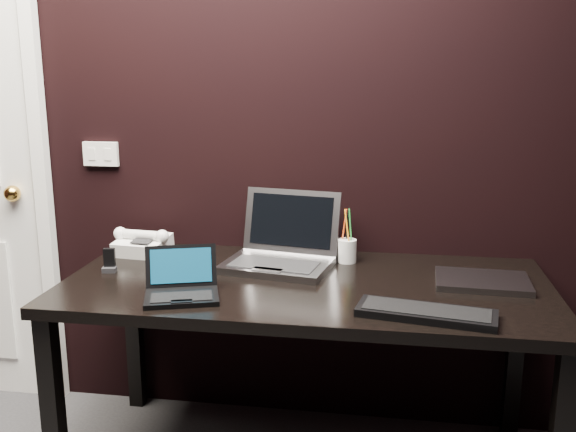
% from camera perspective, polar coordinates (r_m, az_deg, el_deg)
% --- Properties ---
extents(wall_back, '(4.00, 0.00, 4.00)m').
position_cam_1_polar(wall_back, '(2.60, -3.82, 9.22)').
color(wall_back, black).
rests_on(wall_back, ground).
extents(wall_switch, '(0.15, 0.02, 0.10)m').
position_cam_1_polar(wall_switch, '(2.81, -16.31, 5.32)').
color(wall_switch, silver).
rests_on(wall_switch, wall_back).
extents(desk, '(1.70, 0.80, 0.74)m').
position_cam_1_polar(desk, '(2.30, 1.59, -7.62)').
color(desk, black).
rests_on(desk, ground).
extents(netbook, '(0.29, 0.27, 0.15)m').
position_cam_1_polar(netbook, '(2.14, -9.44, -6.31)').
color(netbook, black).
rests_on(netbook, desk).
extents(silver_laptop, '(0.44, 0.41, 0.27)m').
position_cam_1_polar(silver_laptop, '(2.43, -0.62, -3.26)').
color(silver_laptop, gray).
rests_on(silver_laptop, desk).
extents(ext_keyboard, '(0.43, 0.21, 0.03)m').
position_cam_1_polar(ext_keyboard, '(2.00, 12.18, -8.41)').
color(ext_keyboard, black).
rests_on(ext_keyboard, desk).
extents(closed_laptop, '(0.33, 0.24, 0.02)m').
position_cam_1_polar(closed_laptop, '(2.33, 16.90, -5.57)').
color(closed_laptop, gray).
rests_on(closed_laptop, desk).
extents(desk_phone, '(0.24, 0.20, 0.12)m').
position_cam_1_polar(desk_phone, '(2.64, -12.81, -2.41)').
color(desk_phone, white).
rests_on(desk_phone, desk).
extents(mobile_phone, '(0.06, 0.05, 0.09)m').
position_cam_1_polar(mobile_phone, '(2.45, -15.58, -4.03)').
color(mobile_phone, black).
rests_on(mobile_phone, desk).
extents(pen_cup, '(0.09, 0.09, 0.21)m').
position_cam_1_polar(pen_cup, '(2.48, 5.28, -3.00)').
color(pen_cup, silver).
rests_on(pen_cup, desk).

